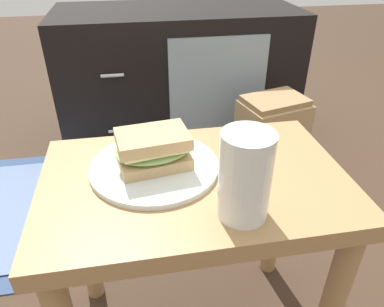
{
  "coord_description": "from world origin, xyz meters",
  "views": [
    {
      "loc": [
        -0.1,
        -0.53,
        0.85
      ],
      "look_at": [
        -0.01,
        0.0,
        0.51
      ],
      "focal_mm": 33.8,
      "sensor_mm": 36.0,
      "label": 1
    }
  ],
  "objects_px": {
    "tv_cabinet": "(178,79)",
    "plate": "(154,166)",
    "sandwich_front": "(153,149)",
    "paper_bag": "(269,145)",
    "beer_glass": "(245,177)"
  },
  "relations": [
    {
      "from": "tv_cabinet",
      "to": "plate",
      "type": "xyz_separation_m",
      "value": [
        -0.17,
        -0.91,
        0.17
      ]
    },
    {
      "from": "tv_cabinet",
      "to": "sandwich_front",
      "type": "relative_size",
      "value": 6.33
    },
    {
      "from": "paper_bag",
      "to": "sandwich_front",
      "type": "bearing_deg",
      "value": -132.33
    },
    {
      "from": "paper_bag",
      "to": "beer_glass",
      "type": "bearing_deg",
      "value": -116.48
    },
    {
      "from": "tv_cabinet",
      "to": "beer_glass",
      "type": "distance_m",
      "value": 1.09
    },
    {
      "from": "plate",
      "to": "sandwich_front",
      "type": "relative_size",
      "value": 1.59
    },
    {
      "from": "plate",
      "to": "paper_bag",
      "type": "xyz_separation_m",
      "value": [
        0.44,
        0.48,
        -0.28
      ]
    },
    {
      "from": "tv_cabinet",
      "to": "sandwich_front",
      "type": "bearing_deg",
      "value": -100.84
    },
    {
      "from": "sandwich_front",
      "to": "paper_bag",
      "type": "distance_m",
      "value": 0.73
    },
    {
      "from": "tv_cabinet",
      "to": "paper_bag",
      "type": "bearing_deg",
      "value": -57.91
    },
    {
      "from": "sandwich_front",
      "to": "beer_glass",
      "type": "xyz_separation_m",
      "value": [
        0.13,
        -0.15,
        0.03
      ]
    },
    {
      "from": "tv_cabinet",
      "to": "beer_glass",
      "type": "height_order",
      "value": "beer_glass"
    },
    {
      "from": "plate",
      "to": "beer_glass",
      "type": "bearing_deg",
      "value": -49.94
    },
    {
      "from": "plate",
      "to": "beer_glass",
      "type": "height_order",
      "value": "beer_glass"
    },
    {
      "from": "sandwich_front",
      "to": "beer_glass",
      "type": "height_order",
      "value": "beer_glass"
    }
  ]
}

